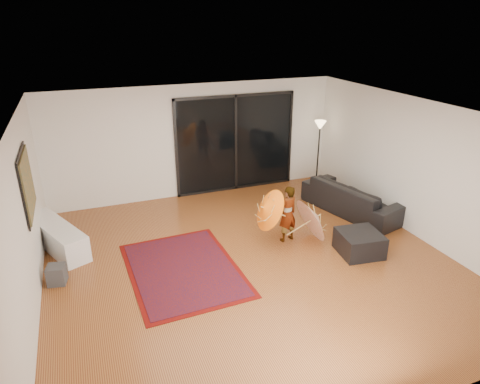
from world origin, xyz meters
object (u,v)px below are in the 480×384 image
media_console (57,236)px  child (288,214)px  sofa (352,198)px  ottoman (359,243)px

media_console → child: (4.23, -1.28, 0.32)m
sofa → media_console: bearing=69.6°
ottoman → child: 1.44m
child → media_console: bearing=-30.7°
sofa → ottoman: sofa is taller
child → ottoman: bearing=123.7°
media_console → sofa: 6.23m
child → sofa: bearing=-175.5°
sofa → child: child is taller
media_console → ottoman: size_ratio=2.46×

